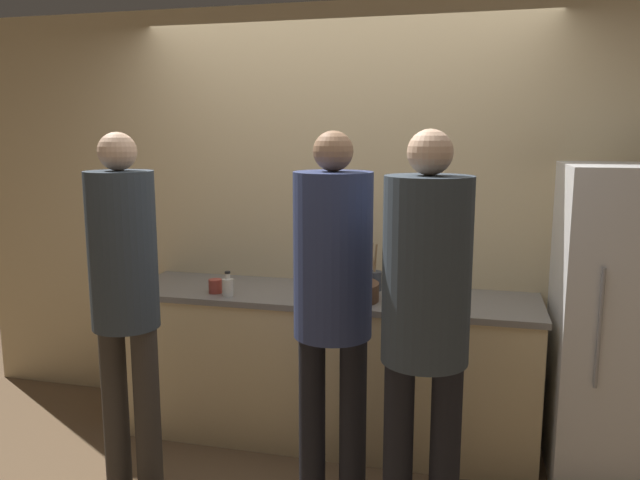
% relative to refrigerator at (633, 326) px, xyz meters
% --- Properties ---
extents(ground_plane, '(14.00, 14.00, 0.00)m').
position_rel_refrigerator_xyz_m(ground_plane, '(-1.64, -0.31, -0.84)').
color(ground_plane, brown).
extents(wall_back, '(5.20, 0.06, 2.60)m').
position_rel_refrigerator_xyz_m(wall_back, '(-1.64, 0.38, 0.46)').
color(wall_back, '#D6BC8C').
rests_on(wall_back, ground_plane).
extents(counter, '(2.42, 0.67, 0.90)m').
position_rel_refrigerator_xyz_m(counter, '(-1.64, 0.06, -0.39)').
color(counter, beige).
rests_on(counter, ground_plane).
extents(refrigerator, '(0.78, 0.74, 1.67)m').
position_rel_refrigerator_xyz_m(refrigerator, '(0.00, 0.00, 0.00)').
color(refrigerator, white).
rests_on(refrigerator, ground_plane).
extents(person_left, '(0.33, 0.33, 1.83)m').
position_rel_refrigerator_xyz_m(person_left, '(-2.48, -0.77, 0.25)').
color(person_left, '#38332D').
rests_on(person_left, ground_plane).
extents(person_center, '(0.37, 0.37, 1.84)m').
position_rel_refrigerator_xyz_m(person_center, '(-1.45, -0.66, 0.28)').
color(person_center, black).
rests_on(person_center, ground_plane).
extents(person_right, '(0.36, 0.36, 1.84)m').
position_rel_refrigerator_xyz_m(person_right, '(-1.00, -0.90, 0.28)').
color(person_right, black).
rests_on(person_right, ground_plane).
extents(fruit_bowl, '(0.37, 0.37, 0.14)m').
position_rel_refrigerator_xyz_m(fruit_bowl, '(-1.51, -0.08, 0.11)').
color(fruit_bowl, '#4C3323').
rests_on(fruit_bowl, counter).
extents(utensil_crock, '(0.10, 0.10, 0.29)m').
position_rel_refrigerator_xyz_m(utensil_crock, '(-1.39, 0.17, 0.13)').
color(utensil_crock, '#3D424C').
rests_on(utensil_crock, counter).
extents(bottle_amber, '(0.07, 0.07, 0.18)m').
position_rel_refrigerator_xyz_m(bottle_amber, '(-1.15, -0.15, 0.13)').
color(bottle_amber, brown).
rests_on(bottle_amber, counter).
extents(bottle_clear, '(0.06, 0.06, 0.15)m').
position_rel_refrigerator_xyz_m(bottle_clear, '(-2.19, -0.17, 0.12)').
color(bottle_clear, silver).
rests_on(bottle_clear, counter).
extents(bottle_green, '(0.06, 0.06, 0.14)m').
position_rel_refrigerator_xyz_m(bottle_green, '(-1.03, -0.13, 0.12)').
color(bottle_green, '#236033').
rests_on(bottle_green, counter).
extents(cup_red, '(0.08, 0.08, 0.08)m').
position_rel_refrigerator_xyz_m(cup_red, '(-2.29, -0.12, 0.10)').
color(cup_red, '#A33D33').
rests_on(cup_red, counter).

